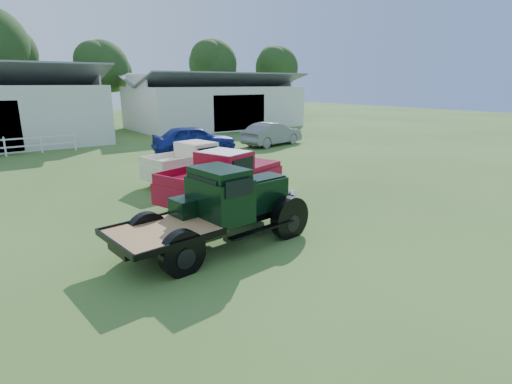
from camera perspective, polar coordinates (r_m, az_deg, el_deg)
ground at (r=11.82m, az=2.68°, el=-6.31°), size 120.00×120.00×0.00m
shed_right at (r=41.27m, az=-5.90°, el=12.81°), size 16.80×9.20×5.20m
tree_c at (r=43.20m, az=-20.93°, el=14.56°), size 5.40×5.40×9.00m
tree_d at (r=49.30m, az=-6.12°, el=16.00°), size 6.00×6.00×10.00m
tree_e at (r=52.22m, az=2.95°, el=15.74°), size 5.70×5.70×9.50m
vintage_flatbed at (r=10.85m, az=-5.62°, el=-2.27°), size 5.69×2.70×2.18m
red_pickup at (r=14.89m, az=-4.78°, el=2.15°), size 5.71×3.59×1.95m
white_pickup at (r=18.29m, az=-8.69°, el=4.21°), size 5.06×2.69×1.76m
misc_car_blue at (r=25.84m, az=-8.82°, el=7.44°), size 5.55×3.19×1.78m
misc_car_grey at (r=29.00m, az=2.33°, el=8.30°), size 5.15×2.59×1.62m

